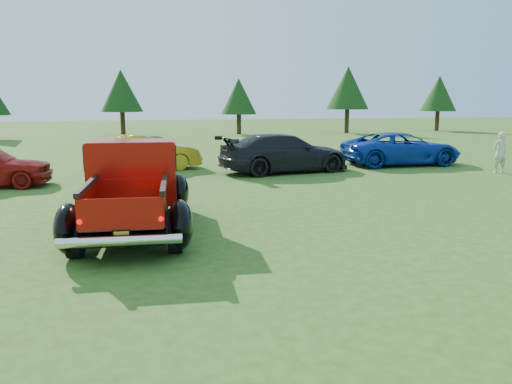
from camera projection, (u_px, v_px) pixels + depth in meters
name	position (u px, v px, depth m)	size (l,w,h in m)	color
ground	(229.00, 240.00, 9.86)	(120.00, 120.00, 0.00)	#314E16
tree_mid_left	(121.00, 91.00, 38.30)	(3.20, 3.20, 5.00)	#332114
tree_mid_right	(239.00, 96.00, 39.39)	(2.82, 2.82, 4.40)	#332114
tree_east	(348.00, 88.00, 40.76)	(3.46, 3.46, 5.40)	#332114
tree_far_east	(439.00, 94.00, 43.76)	(3.07, 3.07, 4.80)	#332114
pickup_truck	(134.00, 187.00, 10.69)	(2.67, 5.19, 1.88)	black
show_car_yellow	(145.00, 153.00, 19.44)	(1.47, 4.20, 1.39)	#B38C17
show_car_grey	(284.00, 153.00, 18.95)	(2.04, 5.02, 1.46)	black
show_car_blue	(401.00, 149.00, 21.08)	(2.28, 4.94, 1.37)	#0D3197
spectator	(500.00, 152.00, 18.71)	(0.57, 0.37, 1.55)	beige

